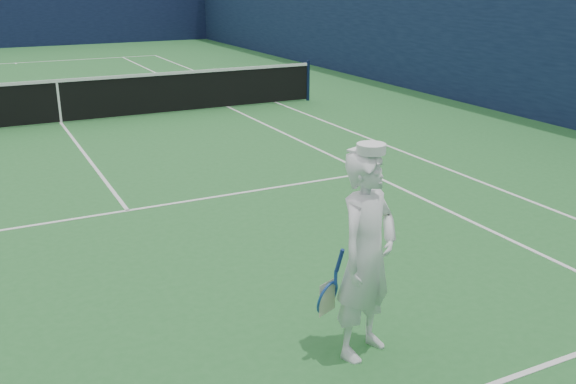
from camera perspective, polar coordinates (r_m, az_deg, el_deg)
name	(u,v)px	position (r m, az deg, el deg)	size (l,w,h in m)	color
ground	(61,124)	(15.59, -19.50, 5.76)	(80.00, 80.00, 0.00)	#296C30
court_markings	(61,123)	(15.59, -19.50, 5.77)	(11.03, 23.83, 0.01)	white
windscreen_fence	(51,34)	(15.31, -20.32, 13.06)	(20.12, 36.12, 4.00)	#0E1635
tennis_net	(59,99)	(15.49, -19.72, 7.75)	(12.88, 0.09, 1.07)	#141E4C
tennis_player	(366,255)	(5.55, 6.99, -5.62)	(0.89, 0.67, 1.92)	white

